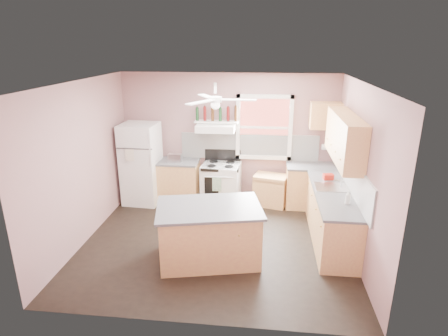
# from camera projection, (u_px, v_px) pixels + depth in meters

# --- Properties ---
(floor) EXTENTS (4.50, 4.50, 0.00)m
(floor) POSITION_uv_depth(u_px,v_px,m) (216.00, 242.00, 6.47)
(floor) COLOR black
(floor) RESTS_ON ground
(ceiling) EXTENTS (4.50, 4.50, 0.00)m
(ceiling) POSITION_uv_depth(u_px,v_px,m) (215.00, 83.00, 5.61)
(ceiling) COLOR white
(ceiling) RESTS_ON ground
(wall_back) EXTENTS (4.50, 0.05, 2.70)m
(wall_back) POSITION_uv_depth(u_px,v_px,m) (228.00, 138.00, 7.95)
(wall_back) COLOR #8D6564
(wall_back) RESTS_ON ground
(wall_right) EXTENTS (0.05, 4.00, 2.70)m
(wall_right) POSITION_uv_depth(u_px,v_px,m) (361.00, 173.00, 5.80)
(wall_right) COLOR #8D6564
(wall_right) RESTS_ON ground
(wall_left) EXTENTS (0.05, 4.00, 2.70)m
(wall_left) POSITION_uv_depth(u_px,v_px,m) (82.00, 163.00, 6.28)
(wall_left) COLOR #8D6564
(wall_left) RESTS_ON ground
(backsplash_back) EXTENTS (2.90, 0.03, 0.55)m
(backsplash_back) POSITION_uv_depth(u_px,v_px,m) (249.00, 147.00, 7.92)
(backsplash_back) COLOR white
(backsplash_back) RESTS_ON wall_back
(backsplash_right) EXTENTS (0.03, 2.60, 0.55)m
(backsplash_right) POSITION_uv_depth(u_px,v_px,m) (353.00, 177.00, 6.15)
(backsplash_right) COLOR white
(backsplash_right) RESTS_ON wall_right
(window_view) EXTENTS (1.00, 0.02, 1.20)m
(window_view) POSITION_uv_depth(u_px,v_px,m) (264.00, 127.00, 7.75)
(window_view) COLOR brown
(window_view) RESTS_ON wall_back
(window_frame) EXTENTS (1.16, 0.07, 1.36)m
(window_frame) POSITION_uv_depth(u_px,v_px,m) (264.00, 128.00, 7.72)
(window_frame) COLOR white
(window_frame) RESTS_ON wall_back
(refrigerator) EXTENTS (0.76, 0.75, 1.70)m
(refrigerator) POSITION_uv_depth(u_px,v_px,m) (141.00, 164.00, 7.85)
(refrigerator) COLOR white
(refrigerator) RESTS_ON floor
(base_cabinet_left) EXTENTS (0.90, 0.60, 0.86)m
(base_cabinet_left) POSITION_uv_depth(u_px,v_px,m) (178.00, 182.00, 8.05)
(base_cabinet_left) COLOR #C17E50
(base_cabinet_left) RESTS_ON floor
(counter_left) EXTENTS (0.92, 0.62, 0.04)m
(counter_left) POSITION_uv_depth(u_px,v_px,m) (177.00, 162.00, 7.90)
(counter_left) COLOR #4D4D50
(counter_left) RESTS_ON base_cabinet_left
(toaster) EXTENTS (0.29, 0.18, 0.18)m
(toaster) POSITION_uv_depth(u_px,v_px,m) (175.00, 158.00, 7.77)
(toaster) COLOR silver
(toaster) RESTS_ON counter_left
(stove) EXTENTS (0.82, 0.71, 0.86)m
(stove) POSITION_uv_depth(u_px,v_px,m) (221.00, 184.00, 7.93)
(stove) COLOR white
(stove) RESTS_ON floor
(range_hood) EXTENTS (0.78, 0.50, 0.14)m
(range_hood) POSITION_uv_depth(u_px,v_px,m) (216.00, 128.00, 7.63)
(range_hood) COLOR white
(range_hood) RESTS_ON wall_back
(bottle_shelf) EXTENTS (0.90, 0.26, 0.03)m
(bottle_shelf) POSITION_uv_depth(u_px,v_px,m) (217.00, 122.00, 7.71)
(bottle_shelf) COLOR white
(bottle_shelf) RESTS_ON range_hood
(cart) EXTENTS (0.74, 0.58, 0.66)m
(cart) POSITION_uv_depth(u_px,v_px,m) (270.00, 190.00, 7.85)
(cart) COLOR #C17E50
(cart) RESTS_ON floor
(base_cabinet_corner) EXTENTS (1.00, 0.60, 0.86)m
(base_cabinet_corner) POSITION_uv_depth(u_px,v_px,m) (310.00, 187.00, 7.75)
(base_cabinet_corner) COLOR #C17E50
(base_cabinet_corner) RESTS_ON floor
(base_cabinet_right) EXTENTS (0.60, 2.20, 0.86)m
(base_cabinet_right) POSITION_uv_depth(u_px,v_px,m) (331.00, 217.00, 6.41)
(base_cabinet_right) COLOR #C17E50
(base_cabinet_right) RESTS_ON floor
(counter_corner) EXTENTS (1.02, 0.62, 0.04)m
(counter_corner) POSITION_uv_depth(u_px,v_px,m) (312.00, 166.00, 7.61)
(counter_corner) COLOR #4D4D50
(counter_corner) RESTS_ON base_cabinet_corner
(counter_right) EXTENTS (0.62, 2.22, 0.04)m
(counter_right) POSITION_uv_depth(u_px,v_px,m) (333.00, 193.00, 6.27)
(counter_right) COLOR #4D4D50
(counter_right) RESTS_ON base_cabinet_right
(sink) EXTENTS (0.55, 0.45, 0.03)m
(sink) POSITION_uv_depth(u_px,v_px,m) (331.00, 188.00, 6.45)
(sink) COLOR silver
(sink) RESTS_ON counter_right
(faucet) EXTENTS (0.03, 0.03, 0.14)m
(faucet) POSITION_uv_depth(u_px,v_px,m) (341.00, 184.00, 6.41)
(faucet) COLOR silver
(faucet) RESTS_ON sink
(upper_cabinet_right) EXTENTS (0.33, 1.80, 0.76)m
(upper_cabinet_right) POSITION_uv_depth(u_px,v_px,m) (345.00, 138.00, 6.16)
(upper_cabinet_right) COLOR #C17E50
(upper_cabinet_right) RESTS_ON wall_right
(upper_cabinet_corner) EXTENTS (0.60, 0.33, 0.52)m
(upper_cabinet_corner) POSITION_uv_depth(u_px,v_px,m) (325.00, 116.00, 7.38)
(upper_cabinet_corner) COLOR #C17E50
(upper_cabinet_corner) RESTS_ON wall_back
(paper_towel) EXTENTS (0.26, 0.12, 0.12)m
(paper_towel) POSITION_uv_depth(u_px,v_px,m) (329.00, 147.00, 7.61)
(paper_towel) COLOR white
(paper_towel) RESTS_ON wall_back
(island) EXTENTS (1.66, 1.25, 0.86)m
(island) POSITION_uv_depth(u_px,v_px,m) (209.00, 234.00, 5.84)
(island) COLOR #C17E50
(island) RESTS_ON floor
(island_top) EXTENTS (1.77, 1.35, 0.04)m
(island_top) POSITION_uv_depth(u_px,v_px,m) (209.00, 208.00, 5.70)
(island_top) COLOR #4D4D50
(island_top) RESTS_ON island
(ceiling_fan_hub) EXTENTS (0.20, 0.20, 0.08)m
(ceiling_fan_hub) POSITION_uv_depth(u_px,v_px,m) (215.00, 99.00, 5.69)
(ceiling_fan_hub) COLOR white
(ceiling_fan_hub) RESTS_ON ceiling
(soap_bottle) EXTENTS (0.09, 0.09, 0.22)m
(soap_bottle) POSITION_uv_depth(u_px,v_px,m) (348.00, 197.00, 5.75)
(soap_bottle) COLOR silver
(soap_bottle) RESTS_ON counter_right
(red_caddy) EXTENTS (0.20, 0.15, 0.10)m
(red_caddy) POSITION_uv_depth(u_px,v_px,m) (328.00, 177.00, 6.81)
(red_caddy) COLOR #A1180D
(red_caddy) RESTS_ON counter_right
(wine_bottles) EXTENTS (0.86, 0.06, 0.31)m
(wine_bottles) POSITION_uv_depth(u_px,v_px,m) (217.00, 114.00, 7.66)
(wine_bottles) COLOR #143819
(wine_bottles) RESTS_ON bottle_shelf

